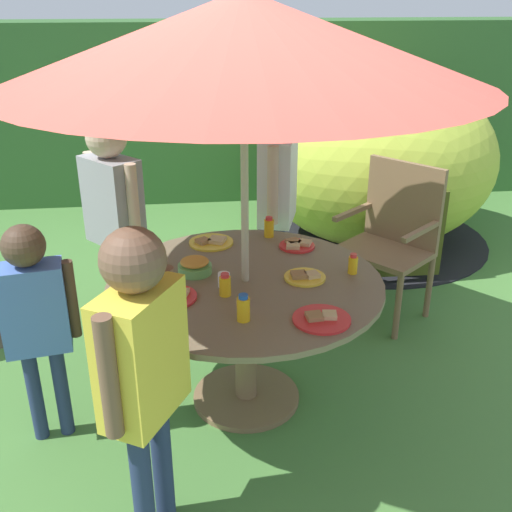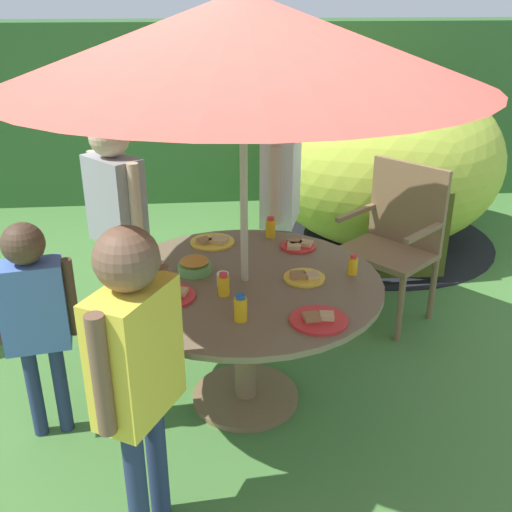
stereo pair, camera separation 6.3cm
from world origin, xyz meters
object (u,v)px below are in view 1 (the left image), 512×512
object	(u,v)px
plate_mid_right	(305,277)
juice_bottle_back_edge	(353,264)
child_in_yellow_shirt	(142,354)
plate_center_back	(322,319)
juice_bottle_front_edge	(142,254)
garden_table	(246,307)
juice_bottle_mid_left	(243,308)
child_in_white_shirt	(278,181)
child_in_blue_shirt	(34,308)
plate_near_right	(297,245)
juice_bottle_center_front	(225,285)
juice_bottle_far_left	(269,227)
dome_tent	(375,160)
plate_near_left	(170,296)
snack_bowl	(195,266)
plate_far_right	(211,242)
cup_near	(224,280)
wooden_chair	(393,232)
patio_umbrella	(243,39)
child_in_grey_shirt	(113,202)

from	to	relation	value
plate_mid_right	juice_bottle_back_edge	size ratio (longest dim) A/B	1.93
child_in_yellow_shirt	plate_mid_right	bearing A→B (deg)	-14.01
plate_mid_right	plate_center_back	xyz separation A→B (m)	(-0.00, -0.41, -0.00)
juice_bottle_front_edge	juice_bottle_back_edge	bearing A→B (deg)	-12.45
garden_table	juice_bottle_mid_left	world-z (taller)	juice_bottle_mid_left
child_in_white_shirt	child_in_blue_shirt	bearing A→B (deg)	-30.49
plate_near_right	juice_bottle_center_front	size ratio (longest dim) A/B	1.77
plate_center_back	garden_table	bearing A→B (deg)	124.20
garden_table	juice_bottle_front_edge	bearing A→B (deg)	153.71
child_in_white_shirt	juice_bottle_far_left	distance (m)	0.48
dome_tent	juice_bottle_front_edge	distance (m)	2.60
plate_center_back	juice_bottle_front_edge	size ratio (longest dim) A/B	2.09
plate_mid_right	juice_bottle_front_edge	xyz separation A→B (m)	(-0.80, 0.26, 0.05)
dome_tent	plate_near_left	bearing A→B (deg)	-125.00
snack_bowl	juice_bottle_center_front	world-z (taller)	juice_bottle_center_front
child_in_white_shirt	plate_mid_right	size ratio (longest dim) A/B	6.91
dome_tent	juice_bottle_mid_left	distance (m)	2.84
garden_table	plate_far_right	xyz separation A→B (m)	(-0.14, 0.48, 0.16)
snack_bowl	cup_near	distance (m)	0.21
snack_bowl	plate_center_back	size ratio (longest dim) A/B	0.67
plate_mid_right	plate_far_right	bearing A→B (deg)	131.31
plate_mid_right	plate_center_back	size ratio (longest dim) A/B	0.81
dome_tent	child_in_white_shirt	world-z (taller)	dome_tent
juice_bottle_mid_left	cup_near	size ratio (longest dim) A/B	1.76
wooden_chair	plate_center_back	distance (m)	1.51
juice_bottle_front_edge	plate_near_right	bearing A→B (deg)	8.73
child_in_yellow_shirt	child_in_blue_shirt	bearing A→B (deg)	68.15
snack_bowl	dome_tent	bearing A→B (deg)	52.61
juice_bottle_center_front	juice_bottle_mid_left	distance (m)	0.25
plate_near_left	child_in_white_shirt	bearing A→B (deg)	59.78
garden_table	cup_near	bearing A→B (deg)	-153.29
dome_tent	plate_mid_right	world-z (taller)	dome_tent
patio_umbrella	juice_bottle_far_left	bearing A→B (deg)	70.93
plate_center_back	juice_bottle_front_edge	distance (m)	1.04
plate_far_right	cup_near	distance (m)	0.54
plate_mid_right	garden_table	bearing A→B (deg)	177.51
child_in_white_shirt	plate_near_right	distance (m)	0.64
juice_bottle_front_edge	child_in_blue_shirt	bearing A→B (deg)	-137.41
juice_bottle_far_left	juice_bottle_mid_left	xyz separation A→B (m)	(-0.24, -0.93, 0.00)
juice_bottle_far_left	child_in_yellow_shirt	bearing A→B (deg)	-115.07
juice_bottle_back_edge	juice_bottle_mid_left	bearing A→B (deg)	-145.57
juice_bottle_far_left	garden_table	bearing A→B (deg)	-109.07
plate_far_right	snack_bowl	bearing A→B (deg)	-104.93
dome_tent	plate_mid_right	xyz separation A→B (m)	(-1.01, -2.14, 0.01)
snack_bowl	juice_bottle_mid_left	xyz separation A→B (m)	(0.20, -0.49, 0.02)
child_in_white_shirt	child_in_yellow_shirt	distance (m)	1.95
juice_bottle_center_front	patio_umbrella	bearing A→B (deg)	52.92
wooden_chair	juice_bottle_far_left	xyz separation A→B (m)	(-0.85, -0.32, 0.19)
dome_tent	plate_near_right	xyz separation A→B (m)	(-0.98, -1.75, 0.01)
child_in_grey_shirt	plate_mid_right	bearing A→B (deg)	9.47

